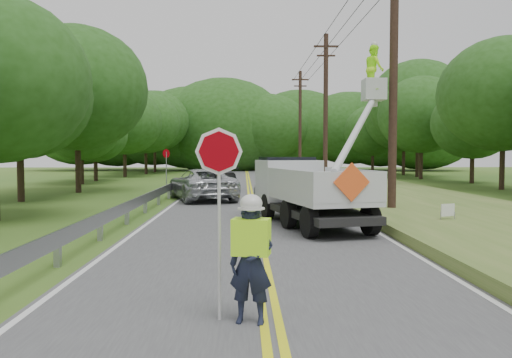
{
  "coord_description": "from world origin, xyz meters",
  "views": [
    {
      "loc": [
        -0.37,
        -9.11,
        2.29
      ],
      "look_at": [
        0.0,
        6.0,
        1.5
      ],
      "focal_mm": 35.44,
      "sensor_mm": 36.0,
      "label": 1
    }
  ],
  "objects": [
    {
      "name": "tall_grass_verge",
      "position": [
        7.1,
        14.0,
        0.15
      ],
      "size": [
        7.0,
        96.0,
        0.3
      ],
      "primitive_type": "cube",
      "color": "#486B27",
      "rests_on": "ground"
    },
    {
      "name": "utility_poles",
      "position": [
        5.0,
        17.02,
        5.27
      ],
      "size": [
        1.6,
        43.3,
        10.0
      ],
      "color": "black",
      "rests_on": "ground"
    },
    {
      "name": "yard_sign",
      "position": [
        5.72,
        5.73,
        0.55
      ],
      "size": [
        0.49,
        0.25,
        0.76
      ],
      "color": "white",
      "rests_on": "ground"
    },
    {
      "name": "road",
      "position": [
        0.0,
        14.0,
        0.01
      ],
      "size": [
        7.2,
        96.0,
        0.03
      ],
      "color": "#464648",
      "rests_on": "ground"
    },
    {
      "name": "ground",
      "position": [
        0.0,
        0.0,
        0.0
      ],
      "size": [
        140.0,
        140.0,
        0.0
      ],
      "primitive_type": "plane",
      "color": "#2E571D",
      "rests_on": "ground"
    },
    {
      "name": "flagger",
      "position": [
        -0.28,
        -2.48,
        0.95
      ],
      "size": [
        1.07,
        0.5,
        2.61
      ],
      "color": "#191E33",
      "rests_on": "road"
    },
    {
      "name": "bucket_truck",
      "position": [
        1.79,
        7.57,
        1.44
      ],
      "size": [
        4.64,
        6.38,
        6.1
      ],
      "color": "black",
      "rests_on": "road"
    },
    {
      "name": "stop_sign_permanent",
      "position": [
        -4.9,
        20.53,
        1.66
      ],
      "size": [
        0.38,
        0.4,
        2.5
      ],
      "color": "#92949A",
      "rests_on": "ground"
    },
    {
      "name": "suv_darkgrey",
      "position": [
        -2.3,
        23.03,
        0.75
      ],
      "size": [
        3.54,
        5.43,
        1.46
      ],
      "primitive_type": "imported",
      "rotation": [
        0.0,
        0.0,
        3.46
      ],
      "color": "#36363D",
      "rests_on": "road"
    },
    {
      "name": "treeline_right",
      "position": [
        15.97,
        24.62,
        5.82
      ],
      "size": [
        10.91,
        54.43,
        10.95
      ],
      "color": "#332319",
      "rests_on": "ground"
    },
    {
      "name": "guardrail",
      "position": [
        -4.02,
        14.91,
        0.55
      ],
      "size": [
        0.18,
        48.0,
        0.77
      ],
      "color": "#92949A",
      "rests_on": "ground"
    },
    {
      "name": "suv_silver",
      "position": [
        -2.39,
        15.21,
        0.77
      ],
      "size": [
        4.01,
        5.89,
        1.5
      ],
      "primitive_type": "imported",
      "rotation": [
        0.0,
        0.0,
        3.45
      ],
      "color": "#B7BABF",
      "rests_on": "road"
    },
    {
      "name": "treeline_horizon",
      "position": [
        0.37,
        56.26,
        5.5
      ],
      "size": [
        56.67,
        14.28,
        12.72
      ],
      "color": "#204913",
      "rests_on": "ground"
    },
    {
      "name": "treeline_left",
      "position": [
        -10.55,
        28.23,
        5.25
      ],
      "size": [
        9.47,
        55.6,
        9.48
      ],
      "color": "#332319",
      "rests_on": "ground"
    }
  ]
}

